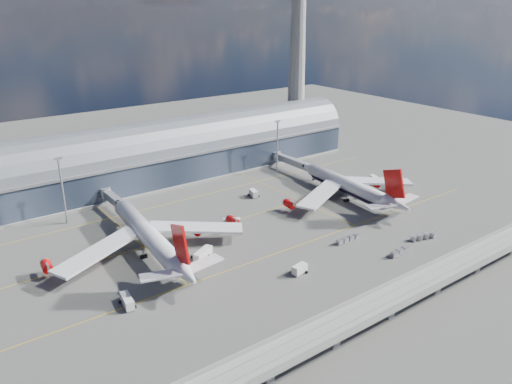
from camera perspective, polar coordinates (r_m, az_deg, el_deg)
ground at (r=173.18m, az=0.77°, el=-5.60°), size 500.00×500.00×0.00m
taxi_lines at (r=189.59m, az=-3.26°, el=-3.18°), size 200.00×80.12×0.01m
terminal at (r=231.80m, az=-10.91°, el=4.00°), size 200.00×30.00×28.00m
control_tower at (r=274.20m, az=4.74°, el=15.48°), size 19.00×19.00×103.00m
guideway at (r=136.47m, az=15.10°, el=-11.75°), size 220.00×8.50×7.20m
floodlight_mast_left at (r=194.55m, az=-21.25°, el=0.33°), size 3.00×0.70×25.70m
floodlight_mast_right at (r=237.77m, az=2.46°, el=5.37°), size 3.00×0.70×25.70m
airliner_left at (r=165.68m, az=-12.03°, el=-5.04°), size 66.56×69.96×21.31m
airliner_right at (r=211.17m, az=10.64°, el=0.62°), size 62.24×65.07×20.63m
jet_bridge_left at (r=200.71m, az=-15.74°, el=-0.97°), size 4.40×28.00×7.25m
jet_bridge_right at (r=241.46m, az=4.24°, el=3.48°), size 4.40×32.00×7.25m
service_truck_0 at (r=142.52m, az=-14.52°, el=-11.99°), size 3.16×7.18×2.88m
service_truck_1 at (r=153.44m, az=5.01°, el=-8.79°), size 5.36×3.18×2.92m
service_truck_2 at (r=162.24m, az=-6.09°, el=-7.06°), size 8.29×5.83×2.95m
service_truck_3 at (r=234.53m, az=13.39°, el=1.45°), size 3.87×6.22×2.81m
service_truck_4 at (r=210.84m, az=-0.28°, el=-0.16°), size 3.50×5.46×2.92m
service_truck_5 at (r=183.59m, az=-2.77°, el=-3.48°), size 6.62×5.22×3.03m
cargo_train_0 at (r=175.16m, az=10.48°, el=-5.33°), size 10.37×1.96×1.72m
cargo_train_1 at (r=183.44m, az=18.59°, el=-4.87°), size 10.60×4.50×1.76m
cargo_train_2 at (r=170.45m, az=16.11°, el=-6.58°), size 8.56×2.14×1.90m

